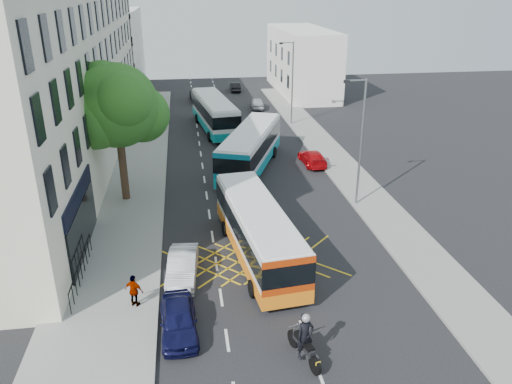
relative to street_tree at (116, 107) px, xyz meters
name	(u,v)px	position (x,y,z in m)	size (l,w,h in m)	color
ground	(304,333)	(8.51, -14.97, -6.29)	(120.00, 120.00, 0.00)	black
pavement_left	(127,199)	(0.01, 0.03, -6.22)	(5.00, 70.00, 0.15)	gray
pavement_right	(358,186)	(16.01, 0.03, -6.22)	(3.00, 70.00, 0.15)	gray
terrace_main	(56,75)	(-5.49, 9.52, 0.46)	(8.30, 45.00, 13.50)	#ECE3C5
terrace_far	(108,50)	(-5.49, 40.03, -1.29)	(8.00, 20.00, 10.00)	silver
building_right	(302,61)	(19.51, 33.03, -2.29)	(6.00, 18.00, 8.00)	silver
street_tree	(116,107)	(0.00, 0.00, 0.00)	(6.30, 5.70, 8.80)	#382619
lamp_near	(360,137)	(14.71, -2.97, -1.68)	(1.45, 0.15, 8.00)	slate
lamp_far	(291,79)	(14.71, 17.03, -1.68)	(1.45, 0.15, 8.00)	slate
railings	(81,269)	(-1.19, -9.67, -5.57)	(0.08, 5.60, 1.14)	black
bus_near	(258,231)	(7.53, -8.57, -4.77)	(3.51, 10.50, 2.89)	silver
bus_mid	(251,148)	(8.98, 4.87, -4.66)	(6.38, 11.23, 3.11)	silver
bus_far	(215,113)	(7.04, 16.38, -4.65)	(3.99, 11.32, 3.12)	silver
motorbike	(305,339)	(8.11, -16.51, -5.30)	(0.92, 2.32, 2.11)	black
parked_car_blue	(179,320)	(3.41, -14.17, -5.66)	(1.48, 3.69, 1.26)	#0E0F38
parked_car_silver	(182,267)	(3.61, -10.06, -5.66)	(1.35, 3.86, 1.27)	#B7B9C0
red_hatchback	(312,158)	(13.95, 5.10, -5.73)	(1.59, 3.90, 1.13)	#BC080D
distant_car_grey	(201,95)	(6.24, 29.48, -5.54)	(2.48, 5.38, 1.50)	#44464C
distant_car_silver	(257,103)	(12.46, 24.60, -5.68)	(1.45, 3.61, 1.23)	#B1B3BA
distant_car_dark	(235,87)	(11.01, 34.78, -5.71)	(1.23, 3.54, 1.16)	black
pedestrian_far	(134,291)	(1.51, -12.23, -5.38)	(0.89, 0.37, 1.52)	gray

